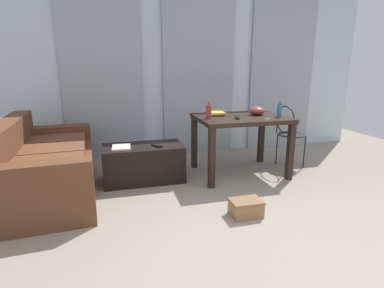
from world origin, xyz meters
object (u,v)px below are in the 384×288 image
Objects in this scene: couch at (44,166)px; coffee_table at (144,163)px; wire_chair at (288,129)px; scissors at (269,119)px; book_stack at (216,113)px; craft_table at (240,125)px; bowl at (257,111)px; bottle_far at (209,112)px; magazine at (121,147)px; tv_remote_on_table at (237,117)px; tv_remote_primary at (157,146)px; shoebox at (246,208)px; bottle_near at (279,110)px.

couch is 2.02× the size of coffee_table.
wire_chair reaches higher than scissors.
book_stack is (2.04, 0.25, 0.46)m from couch.
craft_table is 3.79× the size of book_stack.
bowl is 0.52m from book_stack.
coffee_table is at bearing 171.85° from bottle_far.
tv_remote_on_table is at bearing -3.29° from magazine.
bowl is at bearing 2.25° from couch.
wire_chair is 4.54× the size of tv_remote_on_table.
tv_remote_primary is (-1.31, 0.24, -0.31)m from scissors.
shoebox is at bearing -127.81° from scissors.
magazine is at bearing -170.59° from coffee_table.
bottle_near reaches higher than tv_remote_on_table.
bottle_near reaches higher than scissors.
scissors is (-0.50, -0.33, 0.22)m from wire_chair.
coffee_table is at bearing -171.63° from book_stack.
scissors is (2.54, -0.21, 0.44)m from couch.
coffee_table is at bearing -179.72° from wire_chair.
craft_table is at bearing -2.92° from coffee_table.
wire_chair is 0.49m from bottle_near.
book_stack is 1.13× the size of magazine.
bottle_far is 0.70× the size of shoebox.
bottle_far reaches higher than book_stack.
bottle_far reaches higher than bottle_near.
coffee_table is 1.29m from craft_table.
tv_remote_primary is (-1.51, 0.14, -0.39)m from bottle_near.
shoebox is at bearing -119.65° from bowl.
magazine is at bearing -171.42° from book_stack.
scissors is at bearing -42.55° from book_stack.
tv_remote_on_table is 1.18× the size of tv_remote_primary.
book_stack is at bearing -14.95° from tv_remote_primary.
bottle_near reaches higher than couch.
tv_remote_primary reaches higher than coffee_table.
bottle_near is 0.66× the size of shoebox.
book_stack reaches higher than craft_table.
scissors is (-0.00, -0.31, -0.05)m from bowl.
craft_table is at bearing -38.73° from book_stack.
tv_remote_primary is 0.41m from magazine.
shoebox is at bearing -87.80° from tv_remote_on_table.
tv_remote_primary is at bearing 121.61° from shoebox.
magazine is (0.82, 0.07, 0.14)m from couch.
shoebox is at bearing -132.22° from bottle_near.
shoebox is (-0.65, -0.84, -0.67)m from scissors.
couch is 9.93× the size of bottle_near.
bowl is at bearing 8.32° from bottle_far.
couch is at bearing -172.92° from book_stack.
scissors reaches higher than coffee_table.
coffee_table reaches higher than shoebox.
shoebox is at bearing -134.55° from wire_chair.
scissors is (0.50, -0.46, -0.02)m from book_stack.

